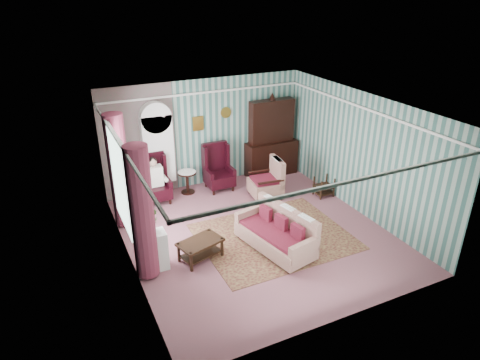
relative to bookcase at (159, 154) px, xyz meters
name	(u,v)px	position (x,y,z in m)	size (l,w,h in m)	color
floor	(256,233)	(1.35, -2.84, -1.12)	(6.00, 6.00, 0.00)	#884F55
room_shell	(226,151)	(0.73, -2.66, 0.89)	(5.53, 6.02, 2.91)	#38665D
bookcase	(159,154)	(0.00, 0.00, 0.00)	(0.80, 0.28, 2.24)	silver
dresser_hutch	(272,136)	(3.25, -0.12, 0.06)	(1.50, 0.56, 2.36)	black
wingback_left	(155,179)	(-0.25, -0.39, -0.50)	(0.76, 0.80, 1.25)	black
wingback_right	(219,168)	(1.50, -0.39, -0.50)	(0.76, 0.80, 1.25)	black
seated_woman	(155,181)	(-0.25, -0.39, -0.53)	(0.44, 0.40, 1.18)	beige
round_side_table	(187,182)	(0.65, -0.24, -0.82)	(0.50, 0.50, 0.60)	black
nest_table	(324,186)	(3.82, -1.94, -0.85)	(0.45, 0.38, 0.54)	black
plant_stand	(153,251)	(-1.05, -3.14, -0.72)	(0.55, 0.35, 0.80)	white
rug	(274,236)	(1.65, -3.14, -1.11)	(3.20, 2.60, 0.01)	#501D1A
sofa	(275,231)	(1.42, -3.57, -0.66)	(1.81, 1.07, 0.91)	beige
floral_armchair	(266,182)	(2.40, -1.34, -0.68)	(0.85, 0.71, 0.87)	#B9A98F
coffee_table	(201,250)	(-0.10, -3.22, -0.91)	(0.88, 0.53, 0.42)	black
potted_plant_a	(147,226)	(-1.12, -3.21, -0.11)	(0.38, 0.33, 0.42)	#205219
potted_plant_b	(151,219)	(-0.99, -2.99, -0.09)	(0.25, 0.20, 0.46)	#1B571C
potted_plant_c	(146,222)	(-1.10, -3.04, -0.10)	(0.24, 0.24, 0.43)	#1E4F18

